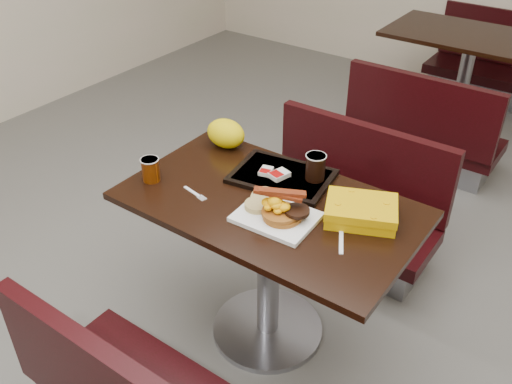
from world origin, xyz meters
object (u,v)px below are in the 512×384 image
Objects in this scene: table_near at (268,272)px; bench_near_n at (343,201)px; table_far at (463,83)px; bench_far_s at (428,119)px; pancake_stack at (282,214)px; coffee_cup_near at (151,170)px; tray at (282,176)px; fork at (192,191)px; bench_far_n at (490,59)px; coffee_cup_far at (315,167)px; knife at (341,238)px; hashbrown_sleeve_left at (266,171)px; hashbrown_sleeve_right at (279,175)px; platter at (276,217)px; clamshell at (361,211)px; paper_bag at (226,133)px; bench_near_s at (158,381)px.

table_near is 0.70m from bench_near_n.
table_near is at bearing -90.00° from table_far.
pancake_stack is (0.11, -1.98, 0.42)m from bench_far_s.
table_near is at bearing 17.47° from coffee_cup_near.
tray is at bearing 107.80° from table_near.
bench_far_n is at bearing 96.25° from fork.
bench_far_n is at bearing 91.38° from coffee_cup_far.
table_near is at bearing -125.25° from knife.
pancake_stack reaches higher than table_near.
coffee_cup_far is (0.19, 0.08, 0.05)m from hashbrown_sleeve_left.
hashbrown_sleeve_right is (-0.41, 0.20, 0.03)m from knife.
platter is 0.30m from tray.
bench_far_s is 2.03m from pancake_stack.
hashbrown_sleeve_right is at bearing 118.64° from platter.
table_near is at bearing -90.00° from bench_near_n.
table_near is 17.84× the size of hashbrown_sleeve_left.
tray is at bearing 146.24° from clamshell.
bench_near_n is at bearing 74.73° from tray.
fork is 0.53m from coffee_cup_far.
bench_near_n is at bearing 45.28° from paper_bag.
platter is (0.09, 0.62, 0.40)m from bench_near_s.
bench_near_n is 0.88m from platter.
coffee_cup_far is 0.31m from clamshell.
knife is (0.35, -0.74, 0.39)m from bench_near_n.
table_near is 0.43m from pancake_stack.
coffee_cup_near reaches higher than knife.
clamshell reaches higher than table_far.
coffee_cup_near is 0.21m from fork.
hashbrown_sleeve_right is at bearing -96.46° from tray.
fork is 0.50× the size of clamshell.
clamshell is at bearing -83.72° from bench_far_n.
coffee_cup_far is (0.13, 0.08, 0.05)m from hashbrown_sleeve_right.
clamshell is (0.41, -0.07, 0.03)m from tray.
clamshell reaches higher than pancake_stack.
hashbrown_sleeve_left is 0.47m from clamshell.
bench_near_s is 5.49× the size of knife.
coffee_cup_far is (0.07, 0.93, 0.47)m from bench_near_s.
bench_far_s is 5.49× the size of knife.
bench_near_n is 3.71× the size of clamshell.
bench_far_n is 8.82× the size of coffee_cup_far.
bench_near_s is 12.23× the size of hashbrown_sleeve_right.
bench_far_s is 1.77m from tray.
pancake_stack is 0.31m from tray.
hashbrown_sleeve_right reaches higher than hashbrown_sleeve_left.
hashbrown_sleeve_right is at bearing -149.81° from coffee_cup_far.
knife is 0.84m from paper_bag.
coffee_cup_near is (-0.62, -0.08, 0.02)m from pancake_stack.
table_far reaches higher than bench_far_s.
table_near is at bearing 144.70° from pancake_stack.
pancake_stack is 0.24m from knife.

